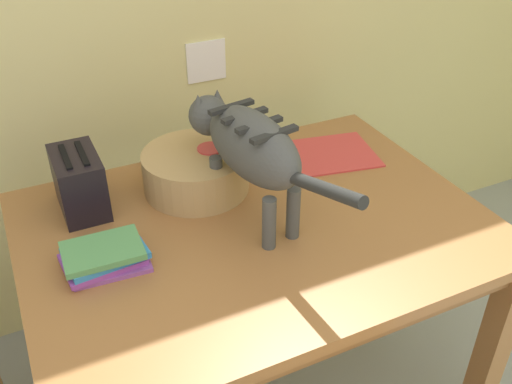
{
  "coord_description": "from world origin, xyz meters",
  "views": [
    {
      "loc": [
        -0.48,
        0.27,
        1.65
      ],
      "look_at": [
        0.07,
        1.41,
        0.82
      ],
      "focal_mm": 40.29,
      "sensor_mm": 36.0,
      "label": 1
    }
  ],
  "objects": [
    {
      "name": "book_stack",
      "position": [
        -0.35,
        1.41,
        0.75
      ],
      "size": [
        0.21,
        0.15,
        0.06
      ],
      "color": "#914E9A",
      "rests_on": "dining_table"
    },
    {
      "name": "toaster",
      "position": [
        -0.34,
        1.68,
        0.81
      ],
      "size": [
        0.12,
        0.2,
        0.18
      ],
      "color": "black",
      "rests_on": "dining_table"
    },
    {
      "name": "cat",
      "position": [
        0.06,
        1.46,
        0.94
      ],
      "size": [
        0.2,
        0.66,
        0.32
      ],
      "rotation": [
        0.0,
        0.0,
        0.17
      ],
      "color": "#484A44",
      "rests_on": "dining_table"
    },
    {
      "name": "coffee_mug",
      "position": [
        0.03,
        1.65,
        0.8
      ],
      "size": [
        0.12,
        0.08,
        0.09
      ],
      "color": "#CF3A3A",
      "rests_on": "saucer_bowl"
    },
    {
      "name": "magazine",
      "position": [
        0.44,
        1.65,
        0.72
      ],
      "size": [
        0.34,
        0.29,
        0.01
      ],
      "primitive_type": "cube",
      "rotation": [
        0.0,
        0.0,
        -0.19
      ],
      "color": "#CF3C39",
      "rests_on": "dining_table"
    },
    {
      "name": "saucer_bowl",
      "position": [
        0.03,
        1.65,
        0.74
      ],
      "size": [
        0.19,
        0.19,
        0.03
      ],
      "primitive_type": "cylinder",
      "color": "beige",
      "rests_on": "dining_table"
    },
    {
      "name": "dining_table",
      "position": [
        0.07,
        1.41,
        0.63
      ],
      "size": [
        1.24,
        0.91,
        0.72
      ],
      "color": "#996534",
      "rests_on": "ground_plane"
    },
    {
      "name": "wicker_basket",
      "position": [
        -0.02,
        1.64,
        0.78
      ],
      "size": [
        0.31,
        0.31,
        0.12
      ],
      "color": "tan",
      "rests_on": "dining_table"
    }
  ]
}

